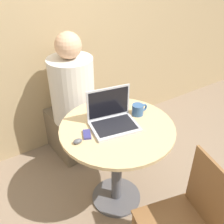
# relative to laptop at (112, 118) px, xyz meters

# --- Properties ---
(ground_plane) EXTENTS (12.00, 12.00, 0.00)m
(ground_plane) POSITION_rel_laptop_xyz_m (0.02, -0.04, -0.80)
(ground_plane) COLOR #7F6B56
(back_wall) EXTENTS (7.00, 0.05, 2.60)m
(back_wall) POSITION_rel_laptop_xyz_m (0.02, 0.97, 0.50)
(back_wall) COLOR tan
(back_wall) RESTS_ON ground_plane
(round_table) EXTENTS (0.82, 0.82, 0.75)m
(round_table) POSITION_rel_laptop_xyz_m (0.02, -0.04, -0.24)
(round_table) COLOR #4C4C51
(round_table) RESTS_ON ground_plane
(laptop) EXTENTS (0.36, 0.30, 0.26)m
(laptop) POSITION_rel_laptop_xyz_m (0.00, 0.00, 0.00)
(laptop) COLOR #B7B7BC
(laptop) RESTS_ON round_table
(cell_phone) EXTENTS (0.08, 0.11, 0.02)m
(cell_phone) POSITION_rel_laptop_xyz_m (-0.21, -0.01, -0.05)
(cell_phone) COLOR navy
(cell_phone) RESTS_ON round_table
(computer_mouse) EXTENTS (0.06, 0.04, 0.03)m
(computer_mouse) POSITION_rel_laptop_xyz_m (-0.30, -0.05, -0.04)
(computer_mouse) COLOR #4C4C51
(computer_mouse) RESTS_ON round_table
(coffee_cup) EXTENTS (0.13, 0.09, 0.08)m
(coffee_cup) POSITION_rel_laptop_xyz_m (0.24, 0.01, -0.01)
(coffee_cup) COLOR #335684
(coffee_cup) RESTS_ON round_table
(chair_empty) EXTENTS (0.48, 0.48, 0.87)m
(chair_empty) POSITION_rel_laptop_xyz_m (0.06, -0.72, -0.36)
(chair_empty) COLOR brown
(chair_empty) RESTS_ON ground_plane
(person_seated) EXTENTS (0.42, 0.62, 1.25)m
(person_seated) POSITION_rel_laptop_xyz_m (-0.01, 0.71, -0.29)
(person_seated) COLOR brown
(person_seated) RESTS_ON ground_plane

